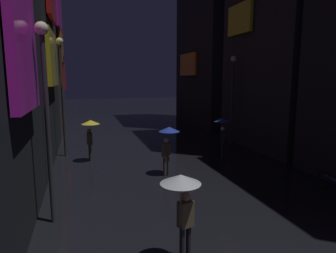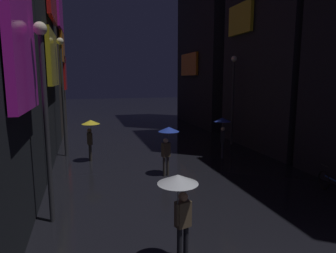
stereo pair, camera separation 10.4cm
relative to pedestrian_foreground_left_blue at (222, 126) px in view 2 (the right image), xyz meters
The scene contains 10 objects.
building_left_mid 12.34m from the pedestrian_foreground_left_blue, 167.08° to the left, with size 4.25×8.91×15.41m.
building_left_far 16.18m from the pedestrian_foreground_left_blue, 134.42° to the left, with size 4.25×7.50×15.60m.
pedestrian_foreground_left_blue is the anchor object (origin of this frame).
pedestrian_foreground_right_blue 4.13m from the pedestrian_foreground_left_blue, 149.76° to the right, with size 0.90×0.90×2.12m.
pedestrian_midstreet_left_clear 9.64m from the pedestrian_foreground_left_blue, 121.49° to the right, with size 0.90×0.90×2.12m.
pedestrian_near_crossing_yellow 6.80m from the pedestrian_foreground_left_blue, behind, with size 0.90×0.90×2.12m.
bicycle_parked_at_storefront 6.21m from the pedestrian_foreground_left_blue, 74.81° to the right, with size 0.37×1.80×0.96m.
streetlamp_right_far 3.82m from the pedestrian_foreground_left_blue, 53.87° to the left, with size 0.36×0.36×5.53m.
streetlamp_left_far 8.68m from the pedestrian_foreground_left_blue, 162.19° to the left, with size 0.36×0.36×6.22m.
streetlamp_left_near 9.77m from the pedestrian_foreground_left_blue, 146.57° to the right, with size 0.36×0.36×5.66m.
Camera 2 is at (-3.97, -3.11, 4.18)m, focal length 32.00 mm.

